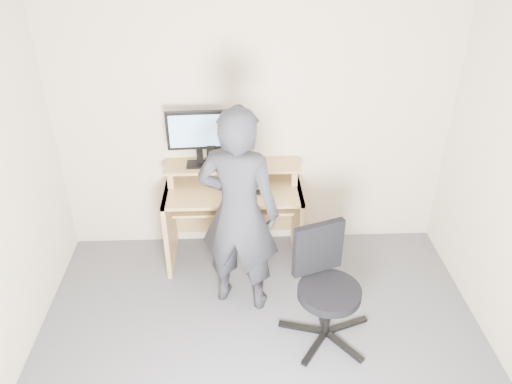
{
  "coord_description": "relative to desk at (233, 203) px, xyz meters",
  "views": [
    {
      "loc": [
        -0.16,
        -2.3,
        2.97
      ],
      "look_at": [
        -0.01,
        1.05,
        0.95
      ],
      "focal_mm": 35.0,
      "sensor_mm": 36.0,
      "label": 1
    }
  ],
  "objects": [
    {
      "name": "headphones",
      "position": [
        -0.2,
        0.15,
        0.37
      ],
      "size": [
        0.2,
        0.19,
        0.06
      ],
      "primitive_type": "torus",
      "rotation": [
        0.26,
        0.0,
        -0.31
      ],
      "color": "silver",
      "rests_on": "desk"
    },
    {
      "name": "ceiling",
      "position": [
        0.2,
        -1.53,
        1.95
      ],
      "size": [
        3.5,
        3.5,
        0.02
      ],
      "primitive_type": "cube",
      "color": "white",
      "rests_on": "back_wall"
    },
    {
      "name": "person",
      "position": [
        0.05,
        -0.65,
        0.32
      ],
      "size": [
        0.73,
        0.58,
        1.74
      ],
      "primitive_type": "imported",
      "rotation": [
        0.0,
        0.0,
        2.85
      ],
      "color": "black",
      "rests_on": "ground"
    },
    {
      "name": "mouse",
      "position": [
        0.23,
        -0.18,
        0.22
      ],
      "size": [
        0.1,
        0.07,
        0.04
      ],
      "primitive_type": "ellipsoid",
      "rotation": [
        0.0,
        0.0,
        0.08
      ],
      "color": "black",
      "rests_on": "desk"
    },
    {
      "name": "back_wall",
      "position": [
        0.2,
        0.22,
        0.7
      ],
      "size": [
        3.5,
        0.02,
        2.5
      ],
      "primitive_type": "cube",
      "color": "beige",
      "rests_on": "ground"
    },
    {
      "name": "keyboard",
      "position": [
        -0.07,
        -0.17,
        0.12
      ],
      "size": [
        0.48,
        0.24,
        0.03
      ],
      "primitive_type": "cube",
      "rotation": [
        0.0,
        0.0,
        -0.14
      ],
      "color": "black",
      "rests_on": "desk"
    },
    {
      "name": "ground",
      "position": [
        0.2,
        -1.53,
        -0.55
      ],
      "size": [
        3.5,
        3.5,
        0.0
      ],
      "primitive_type": "plane",
      "color": "#58575D",
      "rests_on": "ground"
    },
    {
      "name": "office_chair",
      "position": [
        0.68,
        -1.03,
        -0.06
      ],
      "size": [
        0.72,
        0.69,
        0.9
      ],
      "rotation": [
        0.0,
        0.0,
        0.35
      ],
      "color": "black",
      "rests_on": "ground"
    },
    {
      "name": "charger",
      "position": [
        -0.14,
        -0.03,
        0.38
      ],
      "size": [
        0.05,
        0.05,
        0.03
      ],
      "primitive_type": "cube",
      "rotation": [
        0.0,
        0.0,
        0.24
      ],
      "color": "black",
      "rests_on": "desk"
    },
    {
      "name": "external_drive",
      "position": [
        -0.17,
        0.09,
        0.46
      ],
      "size": [
        0.1,
        0.14,
        0.2
      ],
      "primitive_type": "cube",
      "rotation": [
        0.0,
        0.0,
        -0.29
      ],
      "color": "black",
      "rests_on": "desk"
    },
    {
      "name": "smartphone",
      "position": [
        0.16,
        0.04,
        0.37
      ],
      "size": [
        0.09,
        0.14,
        0.01
      ],
      "primitive_type": "cube",
      "rotation": [
        0.0,
        0.0,
        0.21
      ],
      "color": "black",
      "rests_on": "desk"
    },
    {
      "name": "monitor",
      "position": [
        -0.28,
        0.06,
        0.67
      ],
      "size": [
        0.54,
        0.15,
        0.51
      ],
      "rotation": [
        0.0,
        0.0,
        0.05
      ],
      "color": "black",
      "rests_on": "desk"
    },
    {
      "name": "desk",
      "position": [
        0.0,
        0.0,
        0.0
      ],
      "size": [
        1.2,
        0.6,
        0.91
      ],
      "color": "tan",
      "rests_on": "ground"
    },
    {
      "name": "travel_mug",
      "position": [
        0.09,
        0.09,
        0.46
      ],
      "size": [
        0.1,
        0.1,
        0.2
      ],
      "primitive_type": "cylinder",
      "rotation": [
        0.0,
        0.0,
        0.21
      ],
      "color": "#B1B1B5",
      "rests_on": "desk"
    }
  ]
}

